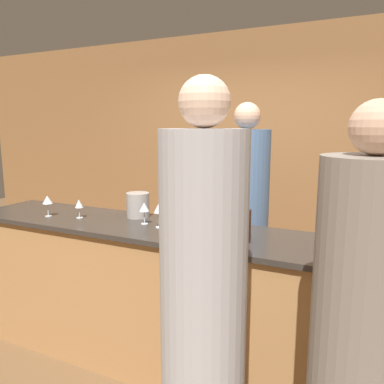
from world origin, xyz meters
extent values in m
plane|color=brown|center=(0.00, 0.00, 0.00)|extent=(14.00, 14.00, 0.00)
cube|color=olive|center=(0.00, 1.84, 1.40)|extent=(8.00, 0.06, 2.80)
cube|color=#B27F4C|center=(0.00, 0.00, 0.52)|extent=(3.33, 0.59, 1.05)
cube|color=#332D28|center=(0.00, 0.00, 1.06)|extent=(3.39, 0.65, 0.04)
cylinder|color=#4C6B93|center=(0.32, 0.74, 0.88)|extent=(0.39, 0.39, 1.76)
sphere|color=tan|center=(0.32, 0.74, 1.87)|extent=(0.21, 0.21, 0.21)
cylinder|color=#B2B2B7|center=(0.61, -0.80, 0.89)|extent=(0.38, 0.38, 1.78)
sphere|color=beige|center=(0.61, -0.80, 1.88)|extent=(0.21, 0.21, 0.21)
cylinder|color=gray|center=(1.25, -0.77, 0.84)|extent=(0.37, 0.37, 1.68)
sphere|color=tan|center=(1.25, -0.77, 1.78)|extent=(0.20, 0.20, 0.20)
cylinder|color=black|center=(0.57, -0.08, 1.18)|extent=(0.07, 0.07, 0.20)
cylinder|color=black|center=(0.57, -0.08, 1.32)|extent=(0.03, 0.03, 0.07)
cylinder|color=#9E9993|center=(-0.38, 0.18, 1.18)|extent=(0.18, 0.18, 0.19)
cylinder|color=silver|center=(-1.03, -0.11, 1.08)|extent=(0.05, 0.05, 0.00)
cylinder|color=silver|center=(-1.03, -0.11, 1.14)|extent=(0.01, 0.01, 0.10)
cone|color=silver|center=(-1.03, -0.11, 1.22)|extent=(0.08, 0.08, 0.06)
cylinder|color=silver|center=(-0.77, -0.05, 1.08)|extent=(0.05, 0.05, 0.00)
cylinder|color=silver|center=(-0.77, -0.05, 1.13)|extent=(0.01, 0.01, 0.08)
cone|color=silver|center=(-0.77, -0.05, 1.20)|extent=(0.06, 0.06, 0.06)
cylinder|color=silver|center=(-0.22, 0.02, 1.08)|extent=(0.05, 0.05, 0.00)
cylinder|color=silver|center=(-0.22, 0.02, 1.13)|extent=(0.01, 0.01, 0.09)
cone|color=silver|center=(-0.22, 0.02, 1.21)|extent=(0.07, 0.07, 0.06)
cylinder|color=silver|center=(-0.07, -0.02, 1.08)|extent=(0.05, 0.05, 0.00)
cylinder|color=silver|center=(-0.07, -0.02, 1.14)|extent=(0.01, 0.01, 0.10)
cone|color=silver|center=(-0.07, -0.02, 1.22)|extent=(0.07, 0.07, 0.07)
camera|label=1|loc=(1.23, -2.22, 1.79)|focal=35.00mm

